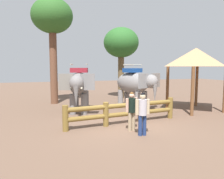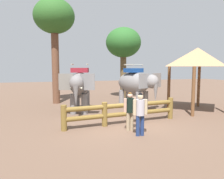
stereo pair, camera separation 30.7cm
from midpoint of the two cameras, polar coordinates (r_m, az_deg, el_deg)
name	(u,v)px [view 1 (the left image)]	position (r m, az deg, el deg)	size (l,w,h in m)	color
ground_plane	(125,125)	(9.63, 2.68, -9.45)	(60.00, 60.00, 0.00)	brown
log_fence	(124,111)	(9.68, 2.25, -5.69)	(5.48, 0.82, 1.05)	brown
elephant_near_left	(79,85)	(12.20, -9.47, 1.14)	(2.13, 3.29, 2.75)	slate
elephant_center	(135,84)	(13.22, 5.40, 1.50)	(2.37, 3.24, 2.73)	gray
tourist_woman_in_black	(143,111)	(8.06, 7.04, -5.68)	(0.58, 0.32, 1.62)	navy
tourist_man_in_blue	(132,108)	(8.65, 4.25, -5.05)	(0.55, 0.35, 1.57)	tan
thatched_shelter	(196,58)	(13.44, 20.86, 7.80)	(3.11, 3.11, 3.67)	brown
tree_far_left	(52,19)	(15.87, -16.20, 17.55)	(2.79, 2.79, 7.22)	brown
tree_back_center	(121,44)	(17.72, 1.94, 12.02)	(2.84, 2.84, 5.74)	brown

